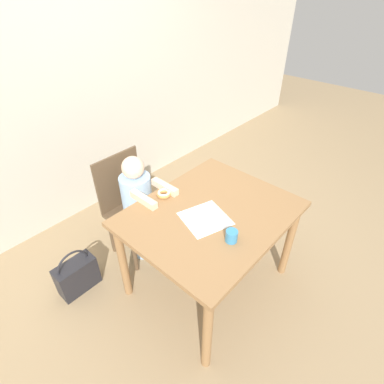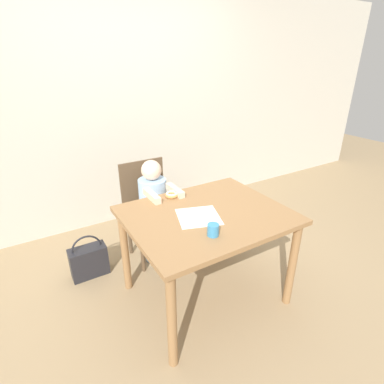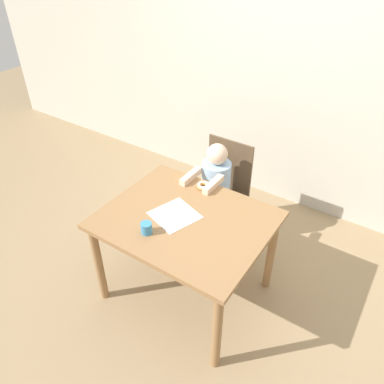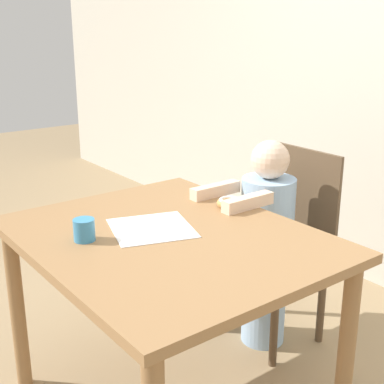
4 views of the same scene
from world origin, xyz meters
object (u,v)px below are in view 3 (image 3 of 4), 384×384
Objects in this scene: chair at (222,191)px; child_figure at (215,195)px; donut at (204,186)px; cup at (146,228)px; handbag at (167,199)px.

chair is 0.12m from child_figure.
child_figure reaches higher than donut.
child_figure is at bearing 99.93° from donut.
donut is (0.05, -0.39, 0.30)m from chair.
child_figure is 12.70× the size of cup.
handbag is at bearing -177.15° from chair.
handbag is (-0.64, 0.36, -0.62)m from donut.
chair is at bearing 2.85° from handbag.
donut is 0.63m from cup.
handbag is 5.16× the size of cup.
cup reaches higher than donut.
chair reaches higher than donut.
donut is 0.96m from handbag.
chair is 0.68m from handbag.
chair is 0.49m from donut.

